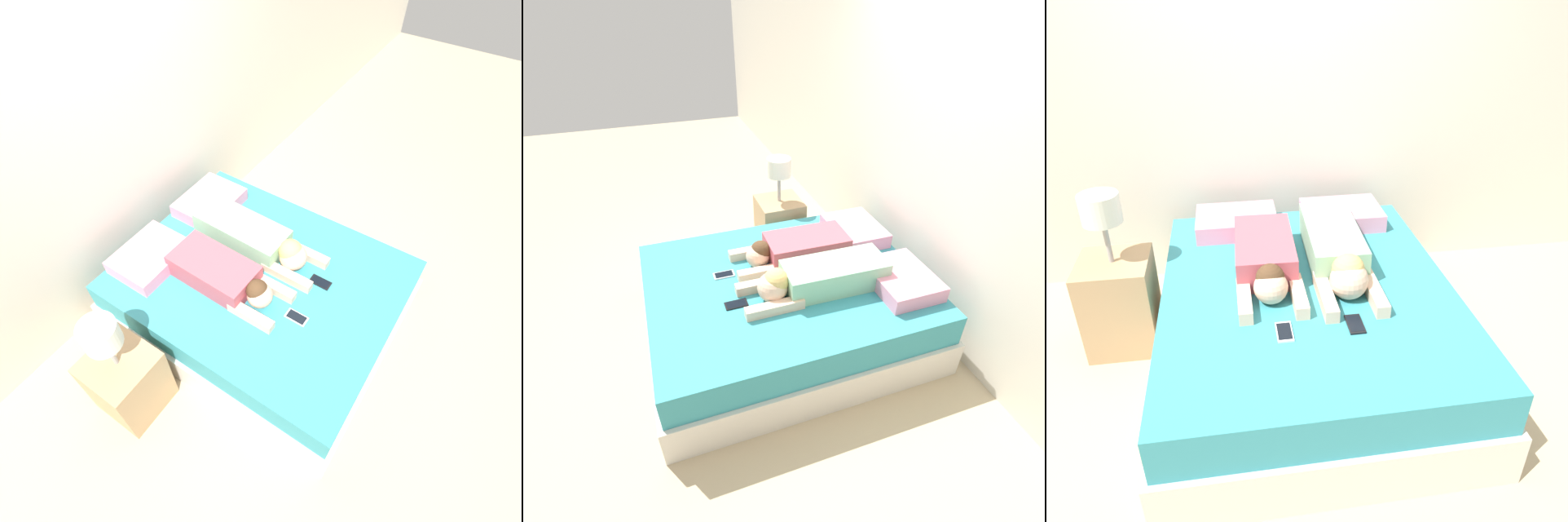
{
  "view_description": "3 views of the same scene",
  "coord_description": "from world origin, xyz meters",
  "views": [
    {
      "loc": [
        -1.5,
        -1.0,
        2.86
      ],
      "look_at": [
        0.0,
        0.0,
        0.67
      ],
      "focal_mm": 28.0,
      "sensor_mm": 36.0,
      "label": 1
    },
    {
      "loc": [
        2.21,
        -0.77,
        2.31
      ],
      "look_at": [
        0.0,
        0.0,
        0.67
      ],
      "focal_mm": 28.0,
      "sensor_mm": 36.0,
      "label": 2
    },
    {
      "loc": [
        -0.37,
        -2.32,
        2.03
      ],
      "look_at": [
        0.0,
        0.0,
        0.67
      ],
      "focal_mm": 35.0,
      "sensor_mm": 36.0,
      "label": 3
    }
  ],
  "objects": [
    {
      "name": "cell_phone_left",
      "position": [
        -0.17,
        -0.4,
        0.52
      ],
      "size": [
        0.08,
        0.15,
        0.01
      ],
      "color": "silver",
      "rests_on": "bed"
    },
    {
      "name": "person_right",
      "position": [
        0.2,
        0.17,
        0.62
      ],
      "size": [
        0.33,
        1.03,
        0.24
      ],
      "color": "#8CBF99",
      "rests_on": "bed"
    },
    {
      "name": "nightstand",
      "position": [
        -1.08,
        0.33,
        0.34
      ],
      "size": [
        0.4,
        0.4,
        0.99
      ],
      "color": "tan",
      "rests_on": "ground_plane"
    },
    {
      "name": "cell_phone_right",
      "position": [
        0.17,
        -0.4,
        0.52
      ],
      "size": [
        0.08,
        0.15,
        0.01
      ],
      "color": "black",
      "rests_on": "bed"
    },
    {
      "name": "pillow_head_left",
      "position": [
        -0.35,
        0.74,
        0.58
      ],
      "size": [
        0.52,
        0.4,
        0.11
      ],
      "color": "pink",
      "rests_on": "bed"
    },
    {
      "name": "ground_plane",
      "position": [
        0.0,
        0.0,
        0.0
      ],
      "size": [
        12.0,
        12.0,
        0.0
      ],
      "primitive_type": "plane",
      "color": "tan"
    },
    {
      "name": "pillow_head_right",
      "position": [
        0.35,
        0.74,
        0.58
      ],
      "size": [
        0.52,
        0.4,
        0.11
      ],
      "color": "pink",
      "rests_on": "bed"
    },
    {
      "name": "bed",
      "position": [
        0.0,
        0.0,
        0.25
      ],
      "size": [
        1.63,
        2.0,
        0.52
      ],
      "color": "beige",
      "rests_on": "ground_plane"
    },
    {
      "name": "wall_back",
      "position": [
        0.0,
        1.15,
        1.3
      ],
      "size": [
        12.0,
        0.06,
        2.6
      ],
      "color": "beige",
      "rests_on": "ground_plane"
    },
    {
      "name": "person_left",
      "position": [
        -0.21,
        0.16,
        0.61
      ],
      "size": [
        0.35,
        0.89,
        0.21
      ],
      "color": "#B24C59",
      "rests_on": "bed"
    }
  ]
}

